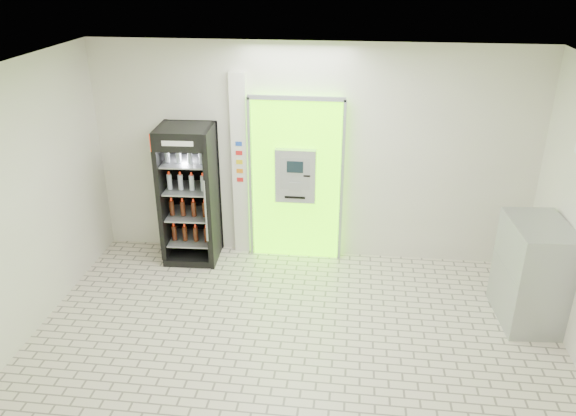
# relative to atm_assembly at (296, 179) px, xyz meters

# --- Properties ---
(ground) EXTENTS (6.00, 6.00, 0.00)m
(ground) POSITION_rel_atm_assembly_xyz_m (0.20, -2.41, -1.17)
(ground) COLOR beige
(ground) RESTS_ON ground
(room_shell) EXTENTS (6.00, 6.00, 6.00)m
(room_shell) POSITION_rel_atm_assembly_xyz_m (0.20, -2.41, 0.67)
(room_shell) COLOR silver
(room_shell) RESTS_ON ground
(atm_assembly) EXTENTS (1.30, 0.24, 2.33)m
(atm_assembly) POSITION_rel_atm_assembly_xyz_m (0.00, 0.00, 0.00)
(atm_assembly) COLOR #62FD00
(atm_assembly) RESTS_ON ground
(pillar) EXTENTS (0.22, 0.11, 2.60)m
(pillar) POSITION_rel_atm_assembly_xyz_m (-0.78, 0.04, 0.13)
(pillar) COLOR silver
(pillar) RESTS_ON ground
(beverage_cooler) EXTENTS (0.75, 0.71, 1.93)m
(beverage_cooler) POSITION_rel_atm_assembly_xyz_m (-1.45, -0.24, -0.24)
(beverage_cooler) COLOR black
(beverage_cooler) RESTS_ON ground
(steel_cabinet) EXTENTS (0.69, 0.98, 1.25)m
(steel_cabinet) POSITION_rel_atm_assembly_xyz_m (2.88, -1.25, -0.55)
(steel_cabinet) COLOR #9C9FA4
(steel_cabinet) RESTS_ON ground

